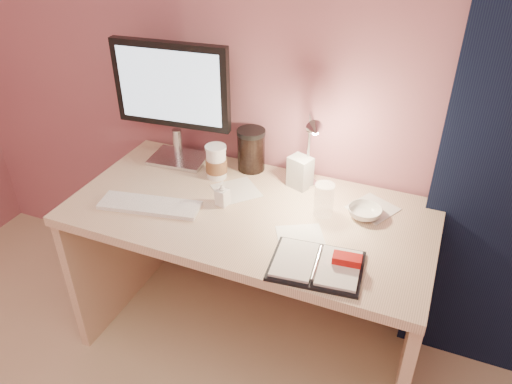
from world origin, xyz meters
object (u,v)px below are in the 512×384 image
at_px(clear_cup, 324,200).
at_px(dark_jar, 251,152).
at_px(desk, 257,244).
at_px(keyboard, 150,205).
at_px(lotion_bottle, 222,193).
at_px(monitor, 173,93).
at_px(planner, 319,265).
at_px(coffee_cup, 216,163).
at_px(desk_lamp, 294,145).
at_px(product_box, 300,172).
at_px(bowl, 365,212).

relative_size(clear_cup, dark_jar, 0.78).
bearing_deg(desk, keyboard, -150.18).
height_order(clear_cup, lotion_bottle, clear_cup).
bearing_deg(monitor, planner, -35.22).
bearing_deg(coffee_cup, planner, -34.59).
xyz_separation_m(desk, desk_lamp, (0.11, 0.11, 0.44)).
relative_size(desk, coffee_cup, 9.56).
relative_size(dark_jar, product_box, 1.25).
xyz_separation_m(planner, desk_lamp, (-0.23, 0.40, 0.20)).
height_order(monitor, keyboard, monitor).
bearing_deg(lotion_bottle, planner, -25.05).
distance_m(monitor, keyboard, 0.49).
xyz_separation_m(clear_cup, bowl, (0.15, 0.04, -0.05)).
distance_m(planner, dark_jar, 0.69).
relative_size(product_box, desk_lamp, 0.39).
distance_m(lotion_bottle, product_box, 0.34).
relative_size(keyboard, dark_jar, 2.36).
xyz_separation_m(keyboard, desk_lamp, (0.48, 0.32, 0.21)).
bearing_deg(keyboard, bowl, 7.06).
xyz_separation_m(monitor, dark_jar, (0.33, 0.06, -0.24)).
bearing_deg(clear_cup, monitor, 167.85).
bearing_deg(bowl, monitor, 172.59).
distance_m(monitor, desk_lamp, 0.57).
xyz_separation_m(keyboard, planner, (0.71, -0.09, 0.00)).
bearing_deg(desk_lamp, bowl, -34.67).
xyz_separation_m(dark_jar, desk_lamp, (0.23, -0.11, 0.13)).
bearing_deg(lotion_bottle, desk, 36.65).
height_order(bowl, lotion_bottle, lotion_bottle).
distance_m(dark_jar, desk_lamp, 0.29).
height_order(keyboard, coffee_cup, coffee_cup).
bearing_deg(product_box, clear_cup, -27.00).
bearing_deg(monitor, clear_cup, -17.49).
xyz_separation_m(desk, clear_cup, (0.27, 0.00, 0.29)).
bearing_deg(bowl, coffee_cup, 175.54).
height_order(desk, lotion_bottle, lotion_bottle).
distance_m(clear_cup, lotion_bottle, 0.39).
height_order(clear_cup, product_box, product_box).
bearing_deg(clear_cup, desk_lamp, 147.10).
relative_size(lotion_bottle, product_box, 0.76).
xyz_separation_m(keyboard, clear_cup, (0.63, 0.21, 0.06)).
height_order(dark_jar, product_box, dark_jar).
bearing_deg(keyboard, dark_jar, 48.96).
relative_size(desk, product_box, 10.53).
bearing_deg(dark_jar, desk_lamp, -25.83).
bearing_deg(product_box, keyboard, -122.81).
relative_size(clear_cup, bowl, 1.03).
bearing_deg(planner, lotion_bottle, 148.73).
bearing_deg(keyboard, product_box, 26.19).
distance_m(lotion_bottle, dark_jar, 0.30).
bearing_deg(desk_lamp, clear_cup, -56.45).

